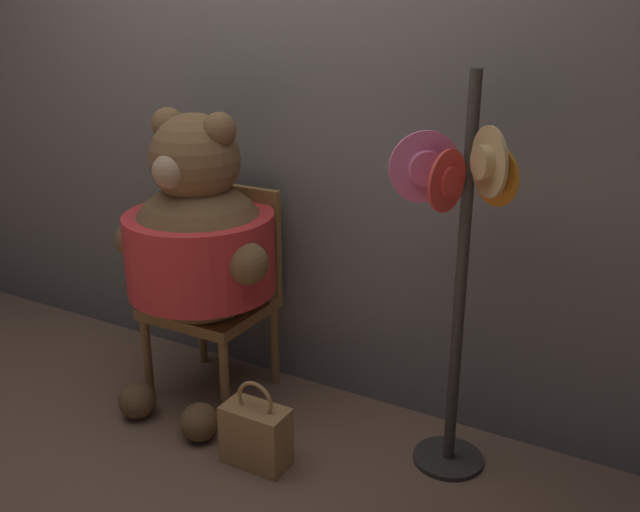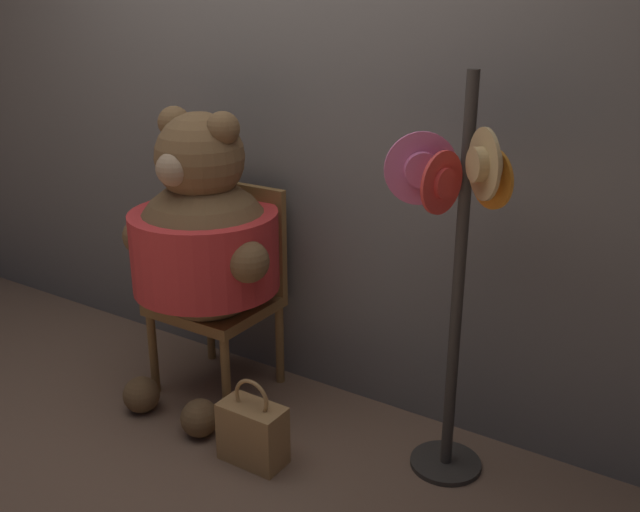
{
  "view_description": "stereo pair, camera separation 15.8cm",
  "coord_description": "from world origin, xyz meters",
  "px_view_note": "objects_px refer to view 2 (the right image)",
  "views": [
    {
      "loc": [
        1.74,
        -2.12,
        1.75
      ],
      "look_at": [
        0.44,
        0.19,
        0.79
      ],
      "focal_mm": 40.0,
      "sensor_mm": 36.0,
      "label": 1
    },
    {
      "loc": [
        1.88,
        -2.03,
        1.75
      ],
      "look_at": [
        0.44,
        0.19,
        0.79
      ],
      "focal_mm": 40.0,
      "sensor_mm": 36.0,
      "label": 2
    }
  ],
  "objects_px": {
    "chair": "(226,282)",
    "hat_display_rack": "(455,260)",
    "teddy_bear": "(204,241)",
    "handbag_on_ground": "(253,432)"
  },
  "relations": [
    {
      "from": "hat_display_rack",
      "to": "handbag_on_ground",
      "type": "relative_size",
      "value": 4.18
    },
    {
      "from": "teddy_bear",
      "to": "handbag_on_ground",
      "type": "xyz_separation_m",
      "value": [
        0.47,
        -0.29,
        -0.63
      ]
    },
    {
      "from": "chair",
      "to": "handbag_on_ground",
      "type": "bearing_deg",
      "value": -42.43
    },
    {
      "from": "hat_display_rack",
      "to": "handbag_on_ground",
      "type": "xyz_separation_m",
      "value": [
        -0.66,
        -0.33,
        -0.76
      ]
    },
    {
      "from": "chair",
      "to": "hat_display_rack",
      "type": "bearing_deg",
      "value": -5.8
    },
    {
      "from": "chair",
      "to": "hat_display_rack",
      "type": "height_order",
      "value": "hat_display_rack"
    },
    {
      "from": "handbag_on_ground",
      "to": "teddy_bear",
      "type": "bearing_deg",
      "value": 148.11
    },
    {
      "from": "teddy_bear",
      "to": "hat_display_rack",
      "type": "distance_m",
      "value": 1.14
    },
    {
      "from": "chair",
      "to": "handbag_on_ground",
      "type": "distance_m",
      "value": 0.77
    },
    {
      "from": "teddy_bear",
      "to": "handbag_on_ground",
      "type": "height_order",
      "value": "teddy_bear"
    }
  ]
}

